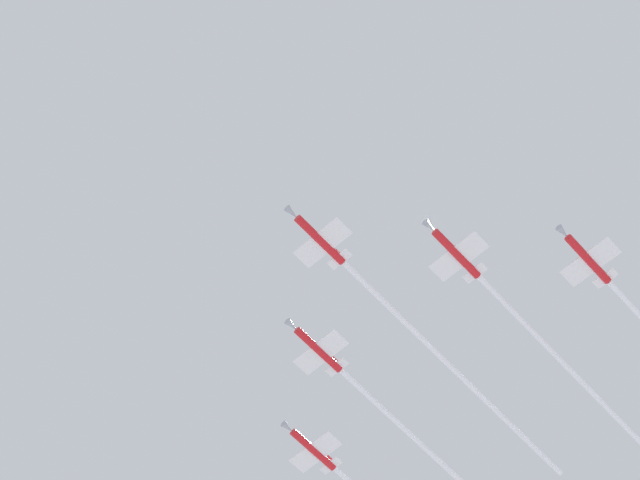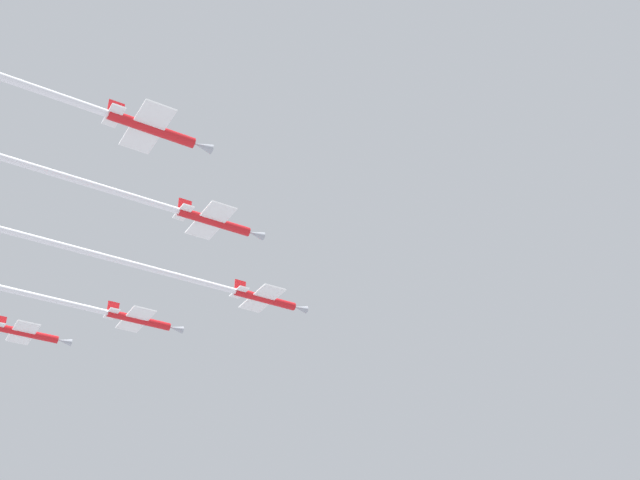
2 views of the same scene
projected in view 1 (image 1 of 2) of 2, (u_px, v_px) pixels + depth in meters
jet_lead at (404, 321)px, 167.42m from camera, size 34.95×49.49×2.36m
jet_port_inner at (533, 332)px, 166.70m from camera, size 34.04×48.18×2.36m
jet_starboard_inner at (379, 406)px, 175.63m from camera, size 29.56×41.77×2.36m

